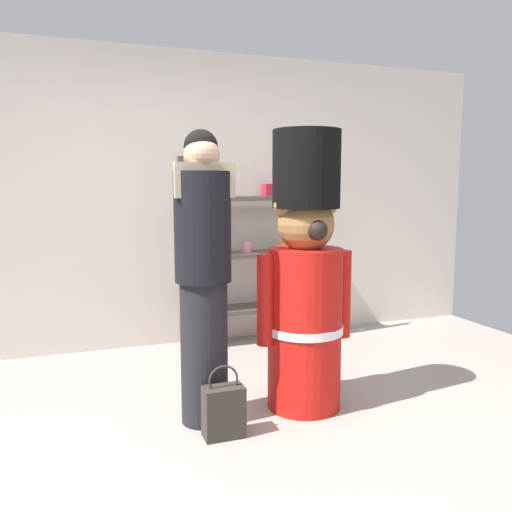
% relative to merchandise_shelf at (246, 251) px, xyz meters
% --- Properties ---
extents(ground_plane, '(6.40, 6.40, 0.00)m').
position_rel_merchandise_shelf_xyz_m(ground_plane, '(-0.72, -1.98, -0.84)').
color(ground_plane, '#9E9389').
extents(back_wall, '(6.40, 0.12, 2.60)m').
position_rel_merchandise_shelf_xyz_m(back_wall, '(-0.72, 0.22, 0.46)').
color(back_wall, silver).
rests_on(back_wall, ground_plane).
extents(merchandise_shelf, '(1.16, 0.35, 1.69)m').
position_rel_merchandise_shelf_xyz_m(merchandise_shelf, '(0.00, 0.00, 0.00)').
color(merchandise_shelf, '#4C4742').
rests_on(merchandise_shelf, ground_plane).
extents(teddy_bear_guard, '(0.65, 0.49, 1.76)m').
position_rel_merchandise_shelf_xyz_m(teddy_bear_guard, '(-0.12, -1.51, -0.01)').
color(teddy_bear_guard, red).
rests_on(teddy_bear_guard, ground_plane).
extents(person_shopper, '(0.35, 0.33, 1.75)m').
position_rel_merchandise_shelf_xyz_m(person_shopper, '(-0.78, -1.51, 0.07)').
color(person_shopper, black).
rests_on(person_shopper, ground_plane).
extents(shopping_bag, '(0.23, 0.13, 0.42)m').
position_rel_merchandise_shelf_xyz_m(shopping_bag, '(-0.73, -1.75, -0.69)').
color(shopping_bag, '#332D28').
rests_on(shopping_bag, ground_plane).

